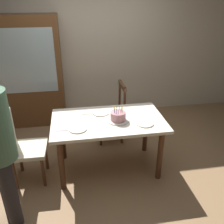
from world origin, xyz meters
TOP-DOWN VIEW (x-y plane):
  - ground at (0.00, 0.00)m, footprint 6.40×6.40m
  - back_wall at (0.00, 1.85)m, footprint 6.40×0.10m
  - dining_table at (0.00, 0.00)m, footprint 1.42×0.84m
  - birthday_cake at (0.12, -0.05)m, footprint 0.28×0.28m
  - plate_near_celebrant at (-0.39, -0.19)m, footprint 0.22×0.22m
  - plate_far_side at (-0.07, 0.19)m, footprint 0.22×0.22m
  - plate_near_guest at (0.43, -0.19)m, footprint 0.22×0.22m
  - fork_near_celebrant at (-0.55, -0.20)m, footprint 0.18×0.03m
  - fork_far_side at (-0.23, 0.19)m, footprint 0.18×0.02m
  - chair_spindle_back at (0.16, 0.74)m, footprint 0.45×0.45m
  - chair_upholstered at (-1.10, -0.06)m, footprint 0.46×0.45m
  - china_cabinet at (-1.13, 1.56)m, footprint 1.10×0.45m

SIDE VIEW (x-z plane):
  - ground at x=0.00m, z-range 0.00..0.00m
  - chair_spindle_back at x=0.16m, z-range -0.02..0.93m
  - chair_upholstered at x=-1.10m, z-range 0.06..1.01m
  - dining_table at x=0.00m, z-range 0.27..1.02m
  - fork_near_celebrant at x=-0.55m, z-range 0.75..0.76m
  - fork_far_side at x=-0.23m, z-range 0.75..0.76m
  - plate_near_celebrant at x=-0.39m, z-range 0.75..0.76m
  - plate_far_side at x=-0.07m, z-range 0.75..0.76m
  - plate_near_guest at x=0.43m, z-range 0.75..0.76m
  - birthday_cake at x=0.12m, z-range 0.71..0.90m
  - china_cabinet at x=-1.13m, z-range 0.00..1.90m
  - back_wall at x=0.00m, z-range 0.00..2.60m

